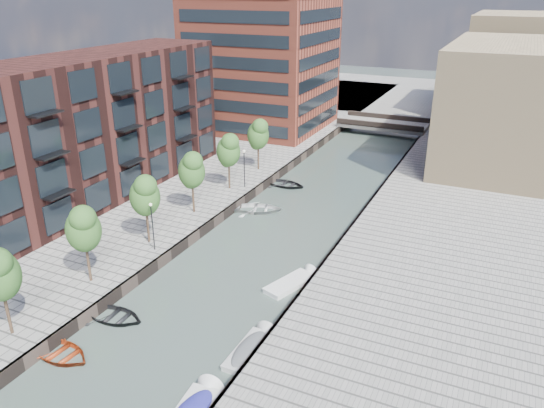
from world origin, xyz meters
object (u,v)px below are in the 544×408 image
Objects in this scene: bridge at (383,124)px; tree_3 at (145,194)px; sloop_3 at (258,211)px; motorboat_4 at (252,348)px; sloop_4 at (285,186)px; tree_5 at (228,149)px; car at (438,145)px; tree_4 at (191,169)px; sloop_2 at (60,356)px; sloop_0 at (115,319)px; tree_2 at (83,227)px; motorboat_2 at (295,282)px; tree_6 at (258,133)px.

tree_3 reaches higher than bridge.
motorboat_4 reaches higher than sloop_3.
tree_3 reaches higher than sloop_4.
car is at bearing 53.44° from tree_5.
tree_4 is 1.28× the size of motorboat_4.
car is at bearing 84.90° from motorboat_4.
car reaches higher than motorboat_4.
tree_4 is (0.00, 7.00, 0.00)m from tree_3.
sloop_4 is 29.26m from motorboat_4.
tree_3 is 1.35× the size of sloop_2.
tree_3 is 7.00m from tree_4.
car is at bearing -46.32° from sloop_3.
sloop_0 is 0.95× the size of motorboat_4.
tree_3 is 1.21× the size of sloop_3.
tree_2 is 1.35× the size of sloop_2.
tree_5 is (-8.50, -33.00, 3.92)m from bridge.
tree_2 reaches higher than sloop_3.
tree_3 is 1.00× the size of tree_4.
sloop_4 is 0.93× the size of motorboat_2.
motorboat_4 reaches higher than sloop_0.
motorboat_2 reaches higher than motorboat_4.
sloop_3 is at bearing -64.18° from tree_6.
tree_3 is 1.00× the size of tree_5.
tree_2 and tree_3 have the same top height.
sloop_4 is at bearing -3.45° from sloop_0.
tree_4 reaches higher than sloop_3.
bridge is 41.08m from tree_4.
tree_2 is 19.98m from sloop_3.
sloop_2 is (3.36, -27.56, -5.31)m from tree_5.
sloop_3 reaches higher than sloop_0.
bridge reaches higher than sloop_2.
sloop_4 is (0.36, 28.57, 0.00)m from sloop_0.
bridge is at bearing 79.75° from tree_3.
motorboat_2 is at bearing 94.29° from motorboat_4.
tree_6 is 1.21× the size of motorboat_2.
motorboat_4 is at bearing -57.89° from sloop_2.
tree_5 is 1.35× the size of sloop_2.
tree_6 is at bearing 90.00° from tree_4.
sloop_4 is at bearing -99.05° from bridge.
tree_3 is at bearing 149.74° from motorboat_4.
sloop_4 is (4.12, 19.52, -5.31)m from tree_3.
tree_5 is (0.00, 14.00, 0.00)m from tree_3.
sloop_0 is at bearing -94.83° from bridge.
tree_3 is at bearing 18.44° from sloop_2.
tree_5 is at bearing -139.38° from car.
sloop_3 is 29.79m from car.
tree_6 is at bearing 115.47° from motorboat_4.
tree_5 is 7.31m from sloop_3.
tree_2 reaches higher than motorboat_4.
motorboat_2 is (9.84, 14.06, 0.09)m from sloop_2.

